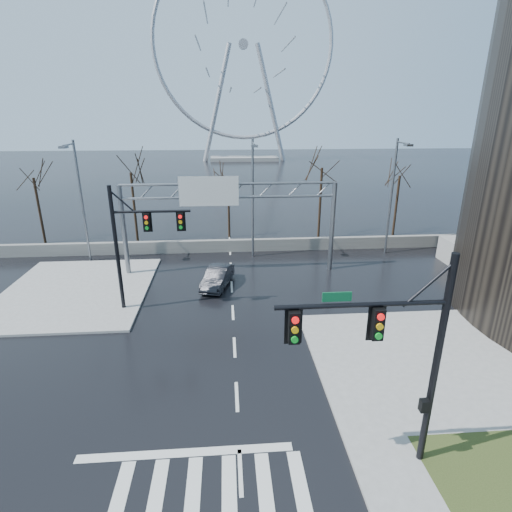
{
  "coord_description": "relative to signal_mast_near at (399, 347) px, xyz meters",
  "views": [
    {
      "loc": [
        -0.26,
        -14.67,
        11.89
      ],
      "look_at": [
        1.42,
        7.36,
        4.0
      ],
      "focal_mm": 28.0,
      "sensor_mm": 36.0,
      "label": 1
    }
  ],
  "objects": [
    {
      "name": "ground",
      "position": [
        -5.14,
        4.04,
        -4.87
      ],
      "size": [
        260.0,
        260.0,
        0.0
      ],
      "primitive_type": "plane",
      "color": "black",
      "rests_on": "ground"
    },
    {
      "name": "sidewalk_right_ext",
      "position": [
        4.86,
        6.04,
        -4.8
      ],
      "size": [
        12.0,
        10.0,
        0.15
      ],
      "primitive_type": "cube",
      "color": "gray",
      "rests_on": "ground"
    },
    {
      "name": "sidewalk_far",
      "position": [
        -16.14,
        16.04,
        -4.8
      ],
      "size": [
        10.0,
        12.0,
        0.15
      ],
      "primitive_type": "cube",
      "color": "gray",
      "rests_on": "ground"
    },
    {
      "name": "grass_strip",
      "position": [
        3.86,
        -0.96,
        -4.72
      ],
      "size": [
        5.0,
        4.0,
        0.02
      ],
      "primitive_type": "cube",
      "color": "#2F3B18",
      "rests_on": "sidewalk_near"
    },
    {
      "name": "barrier_wall",
      "position": [
        -5.14,
        24.04,
        -4.32
      ],
      "size": [
        52.0,
        0.5,
        1.1
      ],
      "primitive_type": "cube",
      "color": "slate",
      "rests_on": "ground"
    },
    {
      "name": "signal_mast_near",
      "position": [
        0.0,
        0.0,
        0.0
      ],
      "size": [
        5.52,
        0.41,
        8.0
      ],
      "color": "black",
      "rests_on": "ground"
    },
    {
      "name": "signal_mast_far",
      "position": [
        -11.01,
        13.0,
        -0.04
      ],
      "size": [
        4.72,
        0.41,
        8.0
      ],
      "color": "black",
      "rests_on": "ground"
    },
    {
      "name": "sign_gantry",
      "position": [
        -5.52,
        19.0,
        0.31
      ],
      "size": [
        16.36,
        0.4,
        7.6
      ],
      "color": "slate",
      "rests_on": "ground"
    },
    {
      "name": "streetlight_left",
      "position": [
        -17.14,
        22.2,
        1.01
      ],
      "size": [
        0.5,
        2.55,
        10.0
      ],
      "color": "slate",
      "rests_on": "ground"
    },
    {
      "name": "streetlight_mid",
      "position": [
        -3.14,
        22.2,
        1.01
      ],
      "size": [
        0.5,
        2.55,
        10.0
      ],
      "color": "slate",
      "rests_on": "ground"
    },
    {
      "name": "streetlight_right",
      "position": [
        8.86,
        22.2,
        1.01
      ],
      "size": [
        0.5,
        2.55,
        10.0
      ],
      "color": "slate",
      "rests_on": "ground"
    },
    {
      "name": "tree_far_left",
      "position": [
        -23.14,
        28.04,
        0.7
      ],
      "size": [
        3.5,
        3.5,
        7.0
      ],
      "color": "black",
      "rests_on": "ground"
    },
    {
      "name": "tree_left",
      "position": [
        -14.14,
        27.54,
        1.1
      ],
      "size": [
        3.75,
        3.75,
        7.5
      ],
      "color": "black",
      "rests_on": "ground"
    },
    {
      "name": "tree_center",
      "position": [
        -5.14,
        28.54,
        0.3
      ],
      "size": [
        3.25,
        3.25,
        6.5
      ],
      "color": "black",
      "rests_on": "ground"
    },
    {
      "name": "tree_right",
      "position": [
        3.86,
        27.54,
        1.34
      ],
      "size": [
        3.9,
        3.9,
        7.8
      ],
      "color": "black",
      "rests_on": "ground"
    },
    {
      "name": "tree_far_right",
      "position": [
        11.86,
        28.04,
        0.54
      ],
      "size": [
        3.4,
        3.4,
        6.8
      ],
      "color": "black",
      "rests_on": "ground"
    },
    {
      "name": "ferris_wheel",
      "position": [
        -0.14,
        99.04,
        21.26
      ],
      "size": [
        45.0,
        6.0,
        50.91
      ],
      "color": "gray",
      "rests_on": "ground"
    },
    {
      "name": "car",
      "position": [
        -6.16,
        16.28,
        -4.17
      ],
      "size": [
        2.57,
        4.48,
        1.4
      ],
      "primitive_type": "imported",
      "rotation": [
        0.0,
        0.0,
        -0.27
      ],
      "color": "black",
      "rests_on": "ground"
    }
  ]
}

